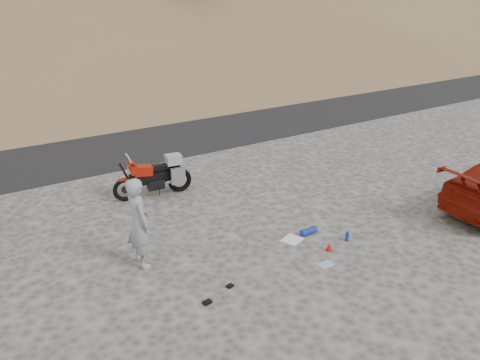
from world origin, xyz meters
name	(u,v)px	position (x,y,z in m)	size (l,w,h in m)	color
ground	(202,247)	(0.00, 0.00, 0.00)	(140.00, 140.00, 0.00)	#474441
road	(87,143)	(0.00, 9.00, 0.00)	(120.00, 7.00, 0.05)	black
motorcycle	(156,176)	(0.30, 3.14, 0.56)	(2.21, 0.79, 1.32)	black
man	(143,263)	(-1.38, 0.06, 0.00)	(0.70, 0.46, 1.92)	#97979C
gear_white_cloth	(292,240)	(1.87, -0.85, 0.01)	(0.44, 0.39, 0.01)	white
gear_blue_mat	(309,231)	(2.35, -0.85, 0.08)	(0.16, 0.16, 0.41)	navy
gear_bottle	(347,237)	(2.89, -1.55, 0.11)	(0.08, 0.08, 0.22)	navy
gear_funnel	(329,247)	(2.25, -1.65, 0.10)	(0.15, 0.15, 0.19)	#AB170B
gear_glove_a	(207,302)	(-0.89, -1.83, 0.02)	(0.16, 0.11, 0.04)	black
gear_glove_b	(230,286)	(-0.28, -1.63, 0.02)	(0.13, 0.10, 0.04)	black
gear_blue_cloth	(326,264)	(1.81, -2.04, 0.01)	(0.31, 0.23, 0.01)	#85ADCE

